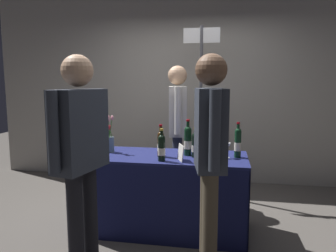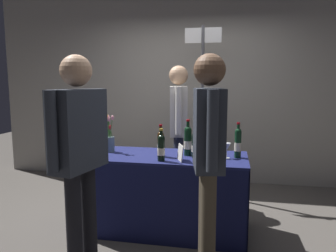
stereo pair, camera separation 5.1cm
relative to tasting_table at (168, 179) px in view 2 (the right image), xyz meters
name	(u,v)px [view 2 (the right image)]	position (x,y,z in m)	size (l,w,h in m)	color
ground_plane	(168,229)	(0.00, 0.00, -0.54)	(12.00, 12.00, 0.00)	#514C47
back_partition	(191,88)	(0.00, 1.82, 0.89)	(6.22, 0.12, 2.86)	#9E998E
tasting_table	(168,179)	(0.00, 0.00, 0.00)	(1.58, 0.69, 0.79)	#191E51
featured_wine_bottle	(161,147)	(-0.02, -0.24, 0.38)	(0.07, 0.07, 0.31)	black
display_bottle_0	(238,142)	(0.69, 0.04, 0.40)	(0.07, 0.07, 0.35)	black
display_bottle_1	(161,143)	(-0.06, -0.05, 0.38)	(0.07, 0.07, 0.32)	#38230F
display_bottle_2	(208,142)	(0.40, 0.03, 0.39)	(0.07, 0.07, 0.33)	black
display_bottle_3	(188,140)	(0.20, 0.04, 0.40)	(0.08, 0.08, 0.37)	black
display_bottle_4	(195,144)	(0.28, -0.02, 0.38)	(0.07, 0.07, 0.30)	black
wine_glass_near_vendor	(227,147)	(0.58, 0.00, 0.36)	(0.08, 0.08, 0.15)	silver
flower_vase	(110,139)	(-0.63, 0.04, 0.39)	(0.10, 0.09, 0.40)	slate
brochure_stand	(180,153)	(0.15, -0.19, 0.33)	(0.17, 0.01, 0.15)	silver
vendor_presenter	(178,121)	(-0.03, 0.83, 0.50)	(0.27, 0.54, 1.72)	#2D3347
taster_foreground_right	(208,146)	(0.45, -0.71, 0.50)	(0.28, 0.55, 1.73)	#4C4233
taster_foreground_left	(79,145)	(-0.52, -0.89, 0.51)	(0.30, 0.63, 1.73)	black
booth_signpost	(202,93)	(0.23, 1.19, 0.84)	(0.47, 0.04, 2.25)	#47474C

